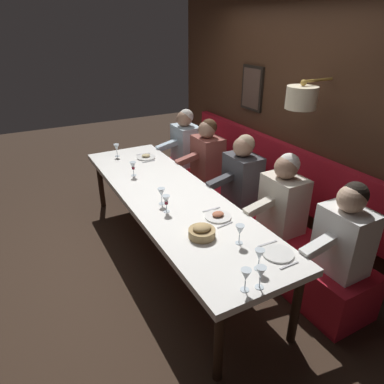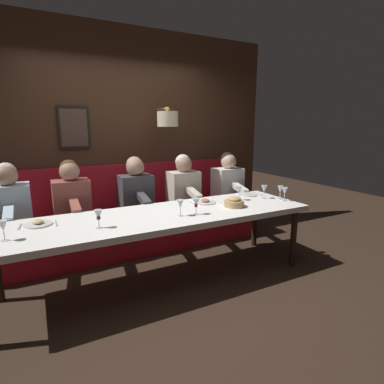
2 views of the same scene
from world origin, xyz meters
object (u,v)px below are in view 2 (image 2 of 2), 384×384
Objects in this scene: wine_glass_7 at (3,226)px; bread_bowl at (234,202)px; diner_nearest at (228,181)px; wine_glass_3 at (180,205)px; diner_near at (184,186)px; diner_farthest at (10,203)px; wine_glass_2 at (98,215)px; wine_glass_0 at (285,191)px; diner_middle at (136,191)px; diner_far at (72,197)px; dining_table at (162,219)px; wine_glass_1 at (239,191)px; wine_glass_4 at (196,203)px; wine_glass_6 at (264,189)px; wine_glass_5 at (280,190)px.

bread_bowl is (0.02, -2.17, -0.07)m from wine_glass_7.
wine_glass_3 is at bearing 129.44° from diner_nearest.
diner_near and diner_farthest have the same top height.
diner_nearest is at bearing -90.00° from diner_farthest.
diner_near is 1.68m from wine_glass_2.
wine_glass_0 is (-1.05, -2.85, 0.04)m from diner_farthest.
diner_near is 1.00× the size of diner_middle.
diner_middle is 0.76m from diner_far.
bread_bowl is at bearing -114.26° from diner_farthest.
dining_table is at bearing 142.52° from diner_near.
wine_glass_1 and wine_glass_4 have the same top height.
wine_glass_7 is (0.03, 1.49, 0.00)m from wine_glass_3.
diner_near is at bearing 90.00° from diner_nearest.
wine_glass_0 is 1.00× the size of wine_glass_2.
diner_middle is at bearing -32.24° from wine_glass_2.
dining_table is 1.06m from wine_glass_1.
wine_glass_6 is (-0.07, -0.33, 0.00)m from wine_glass_1.
diner_near is at bearing -19.60° from wine_glass_4.
wine_glass_5 is (-0.07, -1.52, 0.17)m from dining_table.
bread_bowl is (-0.98, 0.58, -0.03)m from diner_nearest.
diner_middle reaches higher than wine_glass_3.
diner_middle reaches higher than wine_glass_7.
wine_glass_3 is at bearing -139.33° from diner_far.
diner_far is 4.82× the size of wine_glass_2.
diner_far is 1.94m from wine_glass_1.
wine_glass_6 is 1.00× the size of wine_glass_7.
dining_table is 4.02× the size of diner_nearest.
diner_farthest reaches higher than wine_glass_2.
diner_far reaches higher than wine_glass_2.
wine_glass_4 is (-1.06, -1.05, 0.04)m from diner_far.
dining_table is at bearing 83.64° from wine_glass_0.
wine_glass_1 is 0.33m from wine_glass_6.
diner_middle reaches higher than wine_glass_4.
wine_glass_0 is (-0.17, -1.49, 0.17)m from dining_table.
diner_near reaches higher than wine_glass_0.
diner_far is (0.00, 0.76, 0.00)m from diner_middle.
wine_glass_4 is at bearing 134.03° from diner_nearest.
diner_farthest is at bearing 34.76° from wine_glass_2.
diner_near reaches higher than wine_glass_4.
diner_nearest is 4.82× the size of wine_glass_3.
wine_glass_0 is 1.00× the size of wine_glass_3.
wine_glass_1 is (-0.77, -2.40, 0.04)m from diner_farthest.
diner_middle reaches higher than wine_glass_5.
wine_glass_0 is (-1.05, -0.82, 0.04)m from diner_near.
wine_glass_5 is (0.11, -1.22, 0.00)m from wine_glass_4.
wine_glass_5 is at bearing -122.17° from diner_middle.
wine_glass_6 is (-0.84, -0.69, 0.04)m from diner_near.
diner_near is (0.00, 0.72, 0.00)m from diner_nearest.
wine_glass_2 is 1.46m from bread_bowl.
diner_farthest is at bearing 55.42° from wine_glass_3.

